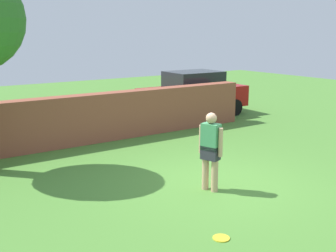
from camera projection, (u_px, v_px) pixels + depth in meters
name	position (u px, v px, depth m)	size (l,w,h in m)	color
ground_plane	(217.00, 184.00, 8.85)	(40.00, 40.00, 0.00)	#4C8433
brick_wall	(66.00, 121.00, 11.70)	(12.49, 0.50, 1.43)	brown
person	(211.00, 148.00, 8.34)	(0.32, 0.52, 1.62)	tan
car	(193.00, 94.00, 16.00)	(4.24, 2.00, 1.72)	#A51111
frisbee_yellow	(221.00, 238.00, 6.52)	(0.27, 0.27, 0.02)	yellow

